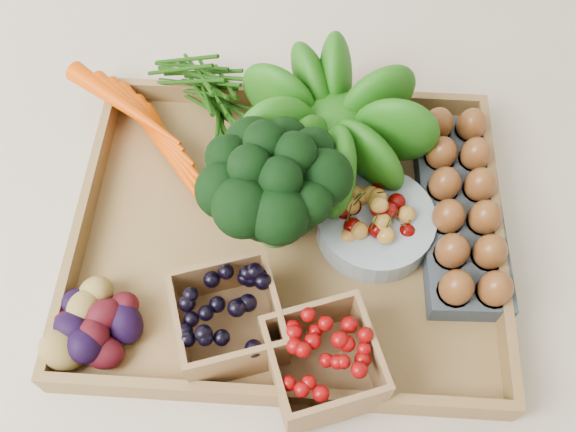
# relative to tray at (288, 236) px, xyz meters

# --- Properties ---
(ground) EXTENTS (4.00, 4.00, 0.00)m
(ground) POSITION_rel_tray_xyz_m (0.00, 0.00, -0.01)
(ground) COLOR beige
(ground) RESTS_ON ground
(tray) EXTENTS (0.55, 0.45, 0.01)m
(tray) POSITION_rel_tray_xyz_m (0.00, 0.00, 0.00)
(tray) COLOR olive
(tray) RESTS_ON ground
(carrots) EXTENTS (0.21, 0.15, 0.05)m
(carrots) POSITION_rel_tray_xyz_m (-0.19, 0.13, 0.03)
(carrots) COLOR #EA4700
(carrots) RESTS_ON tray
(lettuce) EXTENTS (0.17, 0.17, 0.17)m
(lettuce) POSITION_rel_tray_xyz_m (0.05, 0.13, 0.09)
(lettuce) COLOR #13580D
(lettuce) RESTS_ON tray
(broccoli) EXTENTS (0.18, 0.18, 0.14)m
(broccoli) POSITION_rel_tray_xyz_m (-0.02, 0.00, 0.08)
(broccoli) COLOR black
(broccoli) RESTS_ON tray
(cherry_bowl) EXTENTS (0.15, 0.15, 0.04)m
(cherry_bowl) POSITION_rel_tray_xyz_m (0.11, 0.01, 0.03)
(cherry_bowl) COLOR #8C9EA5
(cherry_bowl) RESTS_ON tray
(egg_carton) EXTENTS (0.11, 0.30, 0.03)m
(egg_carton) POSITION_rel_tray_xyz_m (0.22, 0.04, 0.02)
(egg_carton) COLOR #363E45
(egg_carton) RESTS_ON tray
(potatoes) EXTENTS (0.12, 0.12, 0.07)m
(potatoes) POSITION_rel_tray_xyz_m (-0.23, -0.15, 0.04)
(potatoes) COLOR #38080F
(potatoes) RESTS_ON tray
(punnet_blackberry) EXTENTS (0.15, 0.15, 0.08)m
(punnet_blackberry) POSITION_rel_tray_xyz_m (-0.06, -0.14, 0.05)
(punnet_blackberry) COLOR black
(punnet_blackberry) RESTS_ON tray
(punnet_raspberry) EXTENTS (0.15, 0.15, 0.08)m
(punnet_raspberry) POSITION_rel_tray_xyz_m (0.05, -0.19, 0.05)
(punnet_raspberry) COLOR #770506
(punnet_raspberry) RESTS_ON tray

